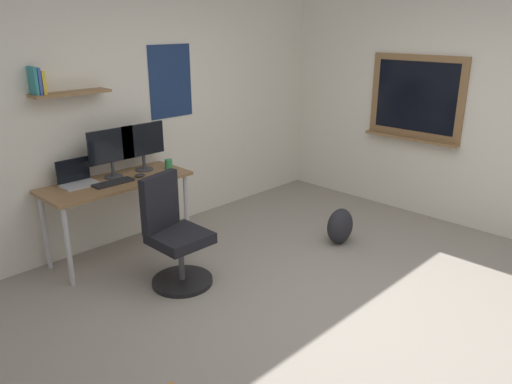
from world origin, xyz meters
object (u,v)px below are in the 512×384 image
object	(u,v)px
desk	(117,189)
backpack	(340,226)
monitor_secondary	(143,144)
laptop	(77,179)
computer_mouse	(140,175)
monitor_primary	(111,150)
office_chair	(174,238)
keyboard	(113,183)
coffee_mug	(169,164)

from	to	relation	value
desk	backpack	size ratio (longest dim) A/B	3.70
monitor_secondary	backpack	xyz separation A→B (m)	(1.31, -1.44, -0.84)
laptop	computer_mouse	xyz separation A→B (m)	(0.52, -0.21, -0.04)
monitor_primary	backpack	bearing A→B (deg)	-41.20
office_chair	laptop	distance (m)	1.08
monitor_secondary	keyboard	xyz separation A→B (m)	(-0.44, -0.16, -0.26)
office_chair	backpack	distance (m)	1.74
backpack	monitor_primary	bearing A→B (deg)	138.80
keyboard	backpack	size ratio (longest dim) A/B	1.01
desk	computer_mouse	bearing A→B (deg)	-18.43
office_chair	keyboard	size ratio (longest dim) A/B	2.57
laptop	keyboard	world-z (taller)	laptop
computer_mouse	office_chair	bearing A→B (deg)	-103.06
office_chair	backpack	xyz separation A→B (m)	(1.64, -0.54, -0.22)
keyboard	backpack	bearing A→B (deg)	-36.22
monitor_primary	backpack	world-z (taller)	monitor_primary
laptop	coffee_mug	distance (m)	0.90
laptop	keyboard	xyz separation A→B (m)	(0.24, -0.21, -0.04)
monitor_primary	monitor_secondary	world-z (taller)	same
office_chair	monitor_secondary	world-z (taller)	monitor_secondary
monitor_secondary	computer_mouse	size ratio (longest dim) A/B	4.46
office_chair	monitor_secondary	size ratio (longest dim) A/B	2.05
backpack	keyboard	bearing A→B (deg)	143.78
monitor_secondary	coffee_mug	size ratio (longest dim) A/B	5.04
monitor_secondary	keyboard	distance (m)	0.54
computer_mouse	coffee_mug	world-z (taller)	coffee_mug
desk	office_chair	bearing A→B (deg)	-87.10
desk	coffee_mug	xyz separation A→B (m)	(0.58, -0.02, 0.13)
laptop	backpack	xyz separation A→B (m)	(1.99, -1.49, -0.62)
office_chair	backpack	world-z (taller)	office_chair
office_chair	desk	bearing A→B (deg)	92.90
keyboard	coffee_mug	xyz separation A→B (m)	(0.65, 0.05, 0.04)
office_chair	monitor_primary	xyz separation A→B (m)	(-0.01, 0.90, 0.61)
computer_mouse	backpack	xyz separation A→B (m)	(1.47, -1.28, -0.58)
desk	monitor_secondary	bearing A→B (deg)	13.57
keyboard	coffee_mug	size ratio (longest dim) A/B	4.02
office_chair	keyboard	xyz separation A→B (m)	(-0.11, 0.74, 0.35)
keyboard	backpack	xyz separation A→B (m)	(1.75, -1.28, -0.57)
office_chair	laptop	bearing A→B (deg)	110.13
office_chair	coffee_mug	bearing A→B (deg)	55.60
monitor_primary	backpack	xyz separation A→B (m)	(1.65, -1.44, -0.84)
monitor_primary	laptop	bearing A→B (deg)	171.93
desk	coffee_mug	distance (m)	0.60
office_chair	coffee_mug	world-z (taller)	office_chair
monitor_secondary	keyboard	size ratio (longest dim) A/B	1.25
monitor_primary	office_chair	bearing A→B (deg)	-89.56
monitor_secondary	computer_mouse	distance (m)	0.34
monitor_primary	keyboard	distance (m)	0.32
office_chair	computer_mouse	distance (m)	0.84
monitor_secondary	coffee_mug	world-z (taller)	monitor_secondary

